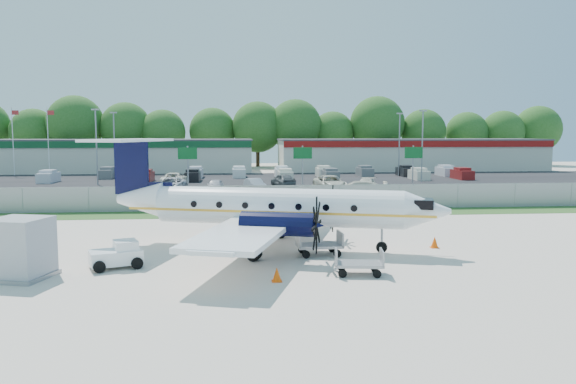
{
  "coord_description": "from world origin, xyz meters",
  "views": [
    {
      "loc": [
        -3.46,
        -31.0,
        6.21
      ],
      "look_at": [
        0.0,
        6.0,
        2.3
      ],
      "focal_mm": 35.0,
      "sensor_mm": 36.0,
      "label": 1
    }
  ],
  "objects": [
    {
      "name": "parked_car_d",
      "position": [
        6.66,
        28.46,
        0.0
      ],
      "size": [
        3.24,
        6.2,
        1.67
      ],
      "primitive_type": "imported",
      "rotation": [
        0.0,
        0.0,
        0.08
      ],
      "color": "beige",
      "rests_on": "ground"
    },
    {
      "name": "cone_port_wing",
      "position": [
        -1.78,
        -8.02,
        0.29
      ],
      "size": [
        0.43,
        0.43,
        0.61
      ],
      "color": "#F55307",
      "rests_on": "ground"
    },
    {
      "name": "sign_mid",
      "position": [
        3.0,
        22.91,
        3.61
      ],
      "size": [
        1.8,
        0.26,
        5.0
      ],
      "color": "gray",
      "rests_on": "ground"
    },
    {
      "name": "light_pole_nw",
      "position": [
        -20.0,
        38.0,
        5.23
      ],
      "size": [
        0.9,
        0.35,
        9.09
      ],
      "color": "gray",
      "rests_on": "ground"
    },
    {
      "name": "parked_car_c",
      "position": [
        -1.43,
        29.29,
        0.0
      ],
      "size": [
        2.49,
        4.31,
        1.34
      ],
      "primitive_type": "imported",
      "rotation": [
        0.0,
        0.0,
        0.28
      ],
      "color": "silver",
      "rests_on": "ground"
    },
    {
      "name": "cone_nose",
      "position": [
        7.27,
        -1.86,
        0.29
      ],
      "size": [
        0.43,
        0.43,
        0.62
      ],
      "color": "#F55307",
      "rests_on": "ground"
    },
    {
      "name": "light_pole_ne",
      "position": [
        20.0,
        38.0,
        5.23
      ],
      "size": [
        0.9,
        0.35,
        9.09
      ],
      "color": "gray",
      "rests_on": "ground"
    },
    {
      "name": "flagpole_west",
      "position": [
        -35.92,
        55.0,
        5.64
      ],
      "size": [
        1.06,
        0.12,
        10.0
      ],
      "color": "white",
      "rests_on": "ground"
    },
    {
      "name": "baggage_cart_near",
      "position": [
        0.75,
        -3.16,
        0.55
      ],
      "size": [
        2.33,
        1.47,
        1.19
      ],
      "color": "gray",
      "rests_on": "ground"
    },
    {
      "name": "parking_lot",
      "position": [
        0.0,
        40.0,
        0.01
      ],
      "size": [
        170.0,
        32.0,
        0.02
      ],
      "primitive_type": "cube",
      "color": "black",
      "rests_on": "ground"
    },
    {
      "name": "parked_car_b",
      "position": [
        -5.65,
        28.94,
        0.0
      ],
      "size": [
        1.96,
        4.01,
        1.32
      ],
      "primitive_type": "imported",
      "rotation": [
        0.0,
        0.0,
        -0.11
      ],
      "color": "silver",
      "rests_on": "ground"
    },
    {
      "name": "road_car_east",
      "position": [
        24.43,
        18.17,
        0.0
      ],
      "size": [
        5.38,
        3.64,
        1.7
      ],
      "primitive_type": "imported",
      "rotation": [
        0.0,
        0.0,
        1.93
      ],
      "color": "silver",
      "rests_on": "ground"
    },
    {
      "name": "pushback_tug",
      "position": [
        -8.93,
        -4.85,
        0.59
      ],
      "size": [
        2.64,
        2.3,
        1.24
      ],
      "color": "white",
      "rests_on": "ground"
    },
    {
      "name": "building_east",
      "position": [
        26.0,
        61.98,
        2.63
      ],
      "size": [
        44.4,
        12.4,
        5.24
      ],
      "color": "beige",
      "rests_on": "ground"
    },
    {
      "name": "ground",
      "position": [
        0.0,
        0.0,
        0.0
      ],
      "size": [
        170.0,
        170.0,
        0.0
      ],
      "primitive_type": "plane",
      "color": "beige",
      "rests_on": "ground"
    },
    {
      "name": "far_parking_rows",
      "position": [
        0.0,
        45.0,
        0.0
      ],
      "size": [
        56.0,
        10.0,
        1.6
      ],
      "primitive_type": null,
      "color": "gray",
      "rests_on": "ground"
    },
    {
      "name": "perimeter_fence",
      "position": [
        0.0,
        14.0,
        1.0
      ],
      "size": [
        120.0,
        0.06,
        1.99
      ],
      "color": "gray",
      "rests_on": "ground"
    },
    {
      "name": "cone_starboard_wing",
      "position": [
        -1.2,
        13.38,
        0.29
      ],
      "size": [
        0.44,
        0.44,
        0.62
      ],
      "color": "#F55307",
      "rests_on": "ground"
    },
    {
      "name": "grass_verge",
      "position": [
        0.0,
        12.0,
        0.01
      ],
      "size": [
        170.0,
        4.0,
        0.02
      ],
      "primitive_type": "cube",
      "color": "#2D561E",
      "rests_on": "ground"
    },
    {
      "name": "road_car_west",
      "position": [
        -18.51,
        16.91,
        0.0
      ],
      "size": [
        6.13,
        3.81,
        1.58
      ],
      "primitive_type": "imported",
      "rotation": [
        0.0,
        0.0,
        1.35
      ],
      "color": "silver",
      "rests_on": "ground"
    },
    {
      "name": "parked_car_f",
      "position": [
        -10.7,
        35.74,
        0.0
      ],
      "size": [
        2.79,
        5.85,
        1.61
      ],
      "primitive_type": "imported",
      "rotation": [
        0.0,
        0.0,
        3.12
      ],
      "color": "beige",
      "rests_on": "ground"
    },
    {
      "name": "flagpole_east",
      "position": [
        -30.92,
        55.0,
        5.64
      ],
      "size": [
        1.06,
        0.12,
        10.0
      ],
      "color": "white",
      "rests_on": "ground"
    },
    {
      "name": "aircraft",
      "position": [
        -1.58,
        -1.13,
        2.27
      ],
      "size": [
        19.23,
        18.76,
        5.88
      ],
      "color": "white",
      "rests_on": "ground"
    },
    {
      "name": "baggage_cart_far",
      "position": [
        1.9,
        -7.19,
        0.52
      ],
      "size": [
        2.27,
        1.55,
        1.11
      ],
      "color": "gray",
      "rests_on": "ground"
    },
    {
      "name": "road_car_mid",
      "position": [
        7.93,
        21.17,
        0.0
      ],
      "size": [
        6.24,
        3.74,
        1.69
      ],
      "primitive_type": "imported",
      "rotation": [
        0.0,
        0.0,
        -1.82
      ],
      "color": "beige",
      "rests_on": "ground"
    },
    {
      "name": "parked_car_a",
      "position": [
        -10.39,
        29.36,
        0.0
      ],
      "size": [
        3.3,
        5.74,
        1.51
      ],
      "primitive_type": "imported",
      "rotation": [
        0.0,
        0.0,
        -0.16
      ],
      "color": "silver",
      "rests_on": "ground"
    },
    {
      "name": "light_pole_sw",
      "position": [
        -20.0,
        48.0,
        5.23
      ],
      "size": [
        0.9,
        0.35,
        9.09
      ],
      "color": "gray",
      "rests_on": "ground"
    },
    {
      "name": "parked_car_e",
      "position": [
        10.65,
        28.55,
        0.0
      ],
      "size": [
        3.34,
        4.91,
        1.32
      ],
      "primitive_type": "imported",
      "rotation": [
        0.0,
        0.0,
        -0.36
      ],
      "color": "beige",
      "rests_on": "ground"
    },
    {
      "name": "parked_car_g",
      "position": [
        2.05,
        34.38,
        0.0
      ],
      "size": [
        3.0,
        4.74,
        1.5
      ],
      "primitive_type": "imported",
      "rotation": [
        0.0,
        0.0,
        3.44
      ],
      "color": "#595B5E",
      "rests_on": "ground"
    },
    {
      "name": "access_road",
      "position": [
        0.0,
        19.0,
        0.01
      ],
      "size": [
        170.0,
        8.0,
        0.02
      ],
      "primitive_type": "cube",
      "color": "black",
      "rests_on": "ground"
    },
    {
      "name": "sign_right",
      "position": [
        14.0,
        22.91,
        3.61
      ],
      "size": [
        1.8,
        0.26,
        5.0
      ],
      "color": "gray",
      "rests_on": "ground"
    },
    {
      "name": "building_west",
      "position": [
        -24.0,
        61.98,
        2.63
      ],
      "size": [
        46.4,
        12.4,
        5.24
      ],
      "color": "beige",
      "rests_on": "ground"
    },
    {
      "name": "sign_left",
      "position": [
        -8.0,
        22.91,
        3.61
      ],
      "size": [
        1.8,
        0.26,
        5.0
      ],
      "color": "gray",
      "rests_on": "ground"
    },
    {
      "name": "tree_line",
      "position": [
        0.0,
        74.0,
        0.0
      ],
      "size": [
        112.0,
        6.0,
        14.0
      ],
      "primitive_type": null,
      "color": "#245619",
      "rests_on": "ground"
    },
    {
      "name": "light_pole_se",
      "position": [
        20.0,
        48.0,
        5.23
      ],
      "size": [
        0.9,
        0.35,
        9.09
      ],
      "color": "gray",
      "rests_on": "ground"
    },
    {
      "name": "service_container",
      "position": [
        -12.69,
        -6.43,
        1.21
      ],
      "size": [
        2.89,
        2.89,
        2.6
      ],
      "color": "#AFB1B6",
      "rests_on": "ground"
    }
  ]
}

